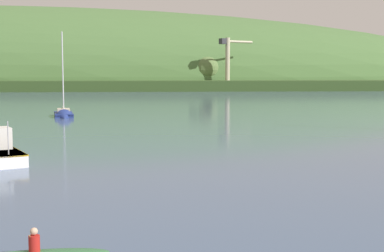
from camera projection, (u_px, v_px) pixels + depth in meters
The scene contains 3 objects.
dockside_crane at pixel (228, 65), 178.13m from camera, with size 12.21×6.44×17.42m.
sailboat_near_mooring at pixel (64, 116), 66.01m from camera, with size 3.26×6.97×11.56m.
fishing_boat_moored at pixel (1, 155), 32.12m from camera, with size 3.86×5.52×3.28m.
Camera 1 is at (4.39, -9.16, 5.26)m, focal length 49.84 mm.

